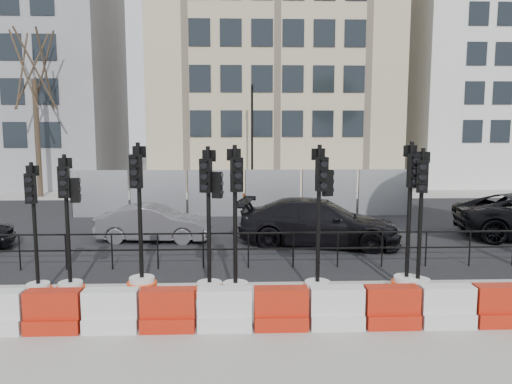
{
  "coord_description": "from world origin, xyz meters",
  "views": [
    {
      "loc": [
        -0.27,
        -11.76,
        3.78
      ],
      "look_at": [
        0.27,
        3.0,
        1.85
      ],
      "focal_mm": 35.0,
      "sensor_mm": 36.0,
      "label": 1
    }
  ],
  "objects_px": {
    "traffic_signal_d": "(210,265)",
    "car_c": "(319,222)",
    "traffic_signal_a": "(37,272)",
    "traffic_signal_h": "(418,267)"
  },
  "relations": [
    {
      "from": "traffic_signal_d",
      "to": "car_c",
      "type": "xyz_separation_m",
      "value": [
        3.21,
        5.02,
        -0.06
      ]
    },
    {
      "from": "traffic_signal_a",
      "to": "car_c",
      "type": "distance_m",
      "value": 8.5
    },
    {
      "from": "traffic_signal_d",
      "to": "car_c",
      "type": "relative_size",
      "value": 0.62
    },
    {
      "from": "traffic_signal_a",
      "to": "traffic_signal_h",
      "type": "height_order",
      "value": "traffic_signal_h"
    },
    {
      "from": "traffic_signal_h",
      "to": "car_c",
      "type": "bearing_deg",
      "value": 124.54
    },
    {
      "from": "traffic_signal_d",
      "to": "traffic_signal_h",
      "type": "bearing_deg",
      "value": 20.85
    },
    {
      "from": "traffic_signal_d",
      "to": "car_c",
      "type": "distance_m",
      "value": 5.96
    },
    {
      "from": "traffic_signal_a",
      "to": "traffic_signal_h",
      "type": "bearing_deg",
      "value": -2.86
    },
    {
      "from": "car_c",
      "to": "traffic_signal_d",
      "type": "bearing_deg",
      "value": 160.11
    },
    {
      "from": "traffic_signal_d",
      "to": "traffic_signal_h",
      "type": "distance_m",
      "value": 4.64
    }
  ]
}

